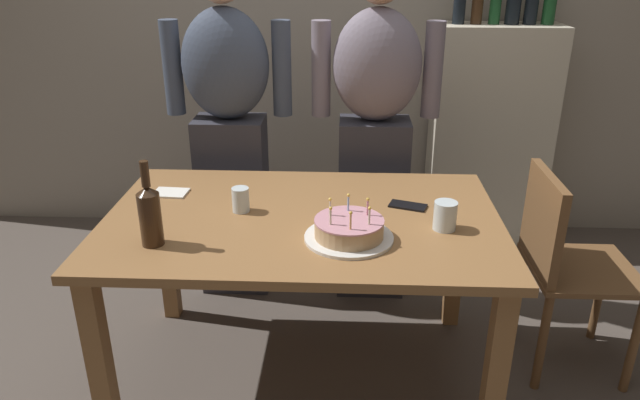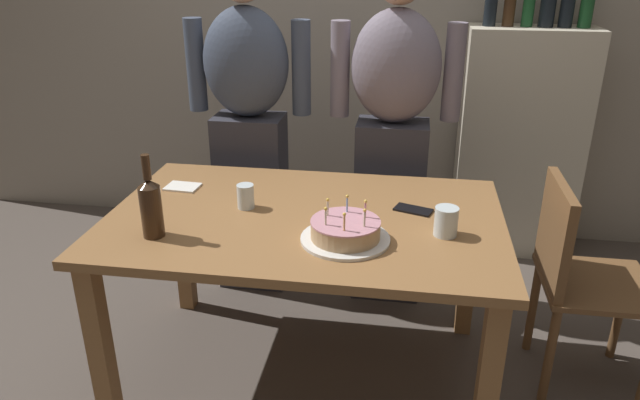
% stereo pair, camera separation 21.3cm
% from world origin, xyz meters
% --- Properties ---
extents(ground_plane, '(10.00, 10.00, 0.00)m').
position_xyz_m(ground_plane, '(0.00, 0.00, 0.00)').
color(ground_plane, '#564C44').
extents(back_wall, '(5.20, 0.10, 2.60)m').
position_xyz_m(back_wall, '(0.00, 1.55, 1.30)').
color(back_wall, '#9E9384').
rests_on(back_wall, ground_plane).
extents(dining_table, '(1.50, 0.96, 0.74)m').
position_xyz_m(dining_table, '(0.00, 0.00, 0.64)').
color(dining_table, olive).
rests_on(dining_table, ground_plane).
extents(birthday_cake, '(0.31, 0.31, 0.14)m').
position_xyz_m(birthday_cake, '(0.18, -0.18, 0.78)').
color(birthday_cake, white).
rests_on(birthday_cake, dining_table).
extents(water_glass_near, '(0.08, 0.08, 0.11)m').
position_xyz_m(water_glass_near, '(0.52, -0.08, 0.79)').
color(water_glass_near, silver).
rests_on(water_glass_near, dining_table).
extents(water_glass_far, '(0.07, 0.07, 0.10)m').
position_xyz_m(water_glass_far, '(-0.24, 0.04, 0.79)').
color(water_glass_far, silver).
rests_on(water_glass_far, dining_table).
extents(wine_bottle, '(0.08, 0.08, 0.30)m').
position_xyz_m(wine_bottle, '(-0.50, -0.25, 0.86)').
color(wine_bottle, '#382314').
rests_on(wine_bottle, dining_table).
extents(cell_phone, '(0.16, 0.12, 0.01)m').
position_xyz_m(cell_phone, '(0.41, 0.11, 0.74)').
color(cell_phone, black).
rests_on(cell_phone, dining_table).
extents(napkin_stack, '(0.14, 0.11, 0.01)m').
position_xyz_m(napkin_stack, '(-0.56, 0.20, 0.74)').
color(napkin_stack, white).
rests_on(napkin_stack, dining_table).
extents(person_man_bearded, '(0.61, 0.27, 1.66)m').
position_xyz_m(person_man_bearded, '(-0.41, 0.72, 0.87)').
color(person_man_bearded, '#33333D').
rests_on(person_man_bearded, ground_plane).
extents(person_woman_cardigan, '(0.61, 0.27, 1.66)m').
position_xyz_m(person_woman_cardigan, '(0.30, 0.72, 0.87)').
color(person_woman_cardigan, '#33333D').
rests_on(person_woman_cardigan, ground_plane).
extents(dining_chair, '(0.42, 0.42, 0.87)m').
position_xyz_m(dining_chair, '(1.05, 0.13, 0.52)').
color(dining_chair, brown).
rests_on(dining_chair, ground_plane).
extents(shelf_cabinet, '(0.68, 0.30, 1.58)m').
position_xyz_m(shelf_cabinet, '(1.00, 1.33, 0.67)').
color(shelf_cabinet, beige).
rests_on(shelf_cabinet, ground_plane).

